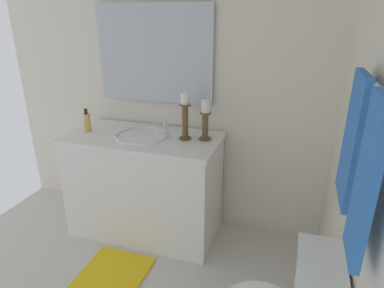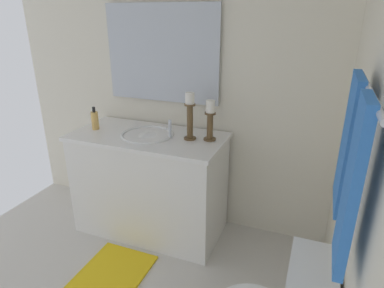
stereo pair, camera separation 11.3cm
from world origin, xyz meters
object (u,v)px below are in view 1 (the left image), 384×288
object	(u,v)px
towel_bar	(379,88)
bath_mat	(108,281)
mirror	(154,54)
sink_basin	(142,141)
candle_holder_short	(185,115)
towel_near_vanity	(352,140)
candle_holder_tall	(205,119)
soap_bottle	(87,122)
towel_center	(366,182)
vanity_cabinet	(145,185)

from	to	relation	value
towel_bar	bath_mat	world-z (taller)	towel_bar
mirror	bath_mat	xyz separation A→B (m)	(0.91, 0.00, -1.39)
sink_basin	bath_mat	world-z (taller)	sink_basin
candle_holder_short	towel_bar	size ratio (longest dim) A/B	0.50
towel_bar	towel_near_vanity	world-z (taller)	towel_near_vanity
candle_holder_tall	soap_bottle	distance (m)	0.93
sink_basin	towel_center	xyz separation A→B (m)	(1.11, 1.30, 0.43)
towel_near_vanity	bath_mat	distance (m)	1.79
soap_bottle	vanity_cabinet	bearing A→B (deg)	93.56
mirror	towel_center	xyz separation A→B (m)	(1.39, 1.30, -0.18)
sink_basin	candle_holder_tall	world-z (taller)	candle_holder_tall
mirror	towel_bar	world-z (taller)	mirror
vanity_cabinet	sink_basin	bearing A→B (deg)	90.00
candle_holder_tall	candle_holder_short	xyz separation A→B (m)	(0.04, -0.14, 0.03)
towel_bar	towel_near_vanity	bearing A→B (deg)	-174.08
candle_holder_short	candle_holder_tall	bearing A→B (deg)	104.97
soap_bottle	towel_near_vanity	world-z (taller)	towel_near_vanity
candle_holder_short	bath_mat	bearing A→B (deg)	-26.55
vanity_cabinet	soap_bottle	xyz separation A→B (m)	(0.03, -0.45, 0.49)
candle_holder_tall	candle_holder_short	bearing A→B (deg)	-75.03
mirror	towel_center	size ratio (longest dim) A/B	1.73
mirror	candle_holder_short	distance (m)	0.56
vanity_cabinet	mirror	xyz separation A→B (m)	(-0.28, 0.00, 0.98)
towel_near_vanity	towel_center	size ratio (longest dim) A/B	0.96
candle_holder_tall	towel_center	world-z (taller)	towel_center
candle_holder_tall	towel_near_vanity	bearing A→B (deg)	44.59
soap_bottle	towel_bar	bearing A→B (deg)	62.68
vanity_cabinet	towel_bar	world-z (taller)	towel_bar
vanity_cabinet	candle_holder_tall	xyz separation A→B (m)	(-0.07, 0.47, 0.57)
vanity_cabinet	towel_near_vanity	xyz separation A→B (m)	(0.77, 1.30, 0.81)
sink_basin	towel_center	bearing A→B (deg)	49.38
sink_basin	soap_bottle	world-z (taller)	soap_bottle
mirror	towel_bar	xyz separation A→B (m)	(1.22, 1.32, 0.07)
towel_bar	towel_center	size ratio (longest dim) A/B	1.29
vanity_cabinet	towel_bar	distance (m)	1.93
sink_basin	towel_near_vanity	xyz separation A→B (m)	(0.77, 1.30, 0.44)
vanity_cabinet	bath_mat	world-z (taller)	vanity_cabinet
mirror	sink_basin	bearing A→B (deg)	0.20
candle_holder_short	towel_near_vanity	world-z (taller)	towel_near_vanity
sink_basin	mirror	distance (m)	0.67
candle_holder_tall	candle_holder_short	world-z (taller)	candle_holder_short
towel_bar	bath_mat	bearing A→B (deg)	-103.45
sink_basin	bath_mat	xyz separation A→B (m)	(0.62, -0.00, -0.78)
sink_basin	towel_near_vanity	size ratio (longest dim) A/B	0.78
sink_basin	candle_holder_short	xyz separation A→B (m)	(-0.04, 0.33, 0.22)
candle_holder_short	sink_basin	bearing A→B (deg)	-83.54
vanity_cabinet	towel_bar	bearing A→B (deg)	54.49
candle_holder_tall	towel_near_vanity	xyz separation A→B (m)	(0.84, 0.83, 0.24)
towel_bar	bath_mat	size ratio (longest dim) A/B	1.16
candle_holder_tall	towel_center	size ratio (longest dim) A/B	0.54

